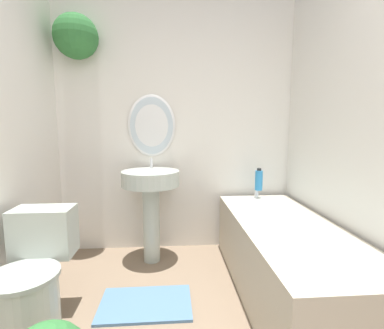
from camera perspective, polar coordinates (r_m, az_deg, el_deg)
The scene contains 7 objects.
wall_back at distance 2.73m, azimuth -5.90°, elevation 9.85°, with size 2.36×0.38×2.40m.
wall_right at distance 1.95m, azimuth 34.20°, elevation 6.24°, with size 0.06×2.49×2.40m.
toilet at distance 1.98m, azimuth -29.95°, elevation -20.03°, with size 0.38×0.58×0.70m.
pedestal_sink at distance 2.50m, azimuth -8.45°, elevation -5.72°, with size 0.51×0.51×0.93m.
bathtub at distance 2.20m, azimuth 18.83°, elevation -17.63°, with size 0.68×1.67×0.61m.
shampoo_bottle at distance 2.74m, azimuth 13.54°, elevation -3.10°, with size 0.07×0.07×0.21m.
bath_mat at distance 2.14m, azimuth -9.48°, elevation -26.37°, with size 0.62×0.39×0.02m.
Camera 1 is at (-0.06, -0.34, 1.20)m, focal length 26.00 mm.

